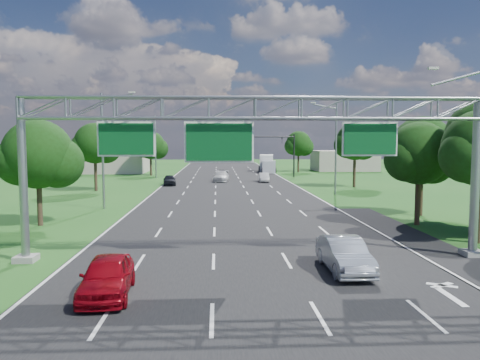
{
  "coord_description": "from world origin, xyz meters",
  "views": [
    {
      "loc": [
        -1.61,
        -11.02,
        5.89
      ],
      "look_at": [
        -0.28,
        15.89,
        3.65
      ],
      "focal_mm": 35.0,
      "sensor_mm": 36.0,
      "label": 1
    }
  ],
  "objects": [
    {
      "name": "tree_verge_lb",
      "position": [
        -15.92,
        45.04,
        5.41
      ],
      "size": [
        5.76,
        4.8,
        8.06
      ],
      "color": "#2D2116",
      "rests_on": "ground"
    },
    {
      "name": "tree_verge_re",
      "position": [
        14.08,
        78.04,
        5.2
      ],
      "size": [
        5.76,
        4.8,
        7.84
      ],
      "color": "#2D2116",
      "rests_on": "ground"
    },
    {
      "name": "tree_verge_rd",
      "position": [
        16.08,
        48.04,
        5.63
      ],
      "size": [
        5.76,
        4.8,
        8.28
      ],
      "color": "#2D2116",
      "rests_on": "ground"
    },
    {
      "name": "streetlight_r_mid",
      "position": [
        11.3,
        40.0,
        5.58
      ],
      "size": [
        2.97,
        0.22,
        10.16
      ],
      "color": "gray",
      "rests_on": "ground"
    },
    {
      "name": "box_truck",
      "position": [
        8.0,
        78.31,
        1.57
      ],
      "size": [
        3.21,
        8.88,
        3.27
      ],
      "rotation": [
        0.0,
        0.0,
        -0.12
      ],
      "color": "silver",
      "rests_on": "ground"
    },
    {
      "name": "ground",
      "position": [
        0.0,
        30.0,
        0.0
      ],
      "size": [
        220.0,
        220.0,
        0.0
      ],
      "primitive_type": "plane",
      "color": "#1C5319",
      "rests_on": "ground"
    },
    {
      "name": "building_left",
      "position": [
        -22.0,
        78.0,
        2.5
      ],
      "size": [
        14.0,
        10.0,
        5.0
      ],
      "primitive_type": "cube",
      "color": "#AFA193",
      "rests_on": "ground"
    },
    {
      "name": "car_queue_d",
      "position": [
        5.23,
        56.49,
        0.65
      ],
      "size": [
        1.56,
        4.01,
        1.3
      ],
      "primitive_type": "imported",
      "rotation": [
        0.0,
        0.0,
        -0.05
      ],
      "color": "#B9B9B9",
      "rests_on": "ground"
    },
    {
      "name": "tree_verge_la",
      "position": [
        -13.92,
        22.04,
        4.76
      ],
      "size": [
        5.76,
        4.8,
        7.4
      ],
      "color": "#2D2116",
      "rests_on": "ground"
    },
    {
      "name": "silver_sedan",
      "position": [
        4.14,
        9.52,
        0.77
      ],
      "size": [
        1.69,
        4.69,
        1.54
      ],
      "primitive_type": "imported",
      "rotation": [
        0.0,
        0.0,
        0.01
      ],
      "color": "#A2A8AD",
      "rests_on": "ground"
    },
    {
      "name": "traffic_signal",
      "position": [
        7.48,
        65.0,
        5.17
      ],
      "size": [
        12.21,
        0.24,
        7.0
      ],
      "color": "black",
      "rests_on": "ground"
    },
    {
      "name": "car_queue_c",
      "position": [
        -8.0,
        51.86,
        0.7
      ],
      "size": [
        2.11,
        4.26,
        1.4
      ],
      "primitive_type": "imported",
      "rotation": [
        0.0,
        0.0,
        0.12
      ],
      "color": "black",
      "rests_on": "ground"
    },
    {
      "name": "car_queue_a",
      "position": [
        -1.0,
        57.51,
        0.75
      ],
      "size": [
        2.54,
        5.32,
        1.5
      ],
      "primitive_type": "imported",
      "rotation": [
        0.0,
        0.0,
        -0.09
      ],
      "color": "#B9B9B9",
      "rests_on": "ground"
    },
    {
      "name": "building_right",
      "position": [
        24.0,
        82.0,
        2.0
      ],
      "size": [
        12.0,
        9.0,
        4.0
      ],
      "primitive_type": "cube",
      "color": "#AFA193",
      "rests_on": "ground"
    },
    {
      "name": "car_queue_b",
      "position": [
        -0.82,
        66.35,
        0.56
      ],
      "size": [
        2.01,
        4.11,
        1.12
      ],
      "primitive_type": "imported",
      "rotation": [
        0.0,
        0.0,
        -0.04
      ],
      "color": "black",
      "rests_on": "ground"
    },
    {
      "name": "tree_verge_lc",
      "position": [
        -12.92,
        70.04,
        4.98
      ],
      "size": [
        5.76,
        4.8,
        7.62
      ],
      "color": "#2D2116",
      "rests_on": "ground"
    },
    {
      "name": "sign_gantry",
      "position": [
        0.33,
        12.0,
        6.89
      ],
      "size": [
        23.5,
        1.0,
        9.56
      ],
      "color": "gray",
      "rests_on": "ground"
    },
    {
      "name": "streetlight_l_far",
      "position": [
        -11.3,
        65.0,
        5.58
      ],
      "size": [
        2.97,
        0.22,
        10.16
      ],
      "color": "gray",
      "rests_on": "ground"
    },
    {
      "name": "road",
      "position": [
        0.0,
        30.0,
        0.0
      ],
      "size": [
        18.0,
        180.0,
        0.02
      ],
      "primitive_type": "cube",
      "color": "black",
      "rests_on": "ground"
    },
    {
      "name": "streetlight_l_near",
      "position": [
        -11.3,
        30.0,
        5.58
      ],
      "size": [
        2.97,
        0.22,
        10.16
      ],
      "color": "gray",
      "rests_on": "ground"
    },
    {
      "name": "red_coupe",
      "position": [
        -5.81,
        6.62,
        0.77
      ],
      "size": [
        2.15,
        4.64,
        1.54
      ],
      "primitive_type": "imported",
      "rotation": [
        0.0,
        0.0,
        0.07
      ],
      "color": "maroon",
      "rests_on": "ground"
    },
    {
      "name": "road_flare",
      "position": [
        10.2,
        14.0,
        0.0
      ],
      "size": [
        3.0,
        30.0,
        0.02
      ],
      "primitive_type": "cube",
      "color": "black",
      "rests_on": "ground"
    },
    {
      "name": "tree_cluster_right",
      "position": [
        14.8,
        19.19,
        5.31
      ],
      "size": [
        9.91,
        14.6,
        8.68
      ],
      "color": "#2D2116",
      "rests_on": "ground"
    }
  ]
}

